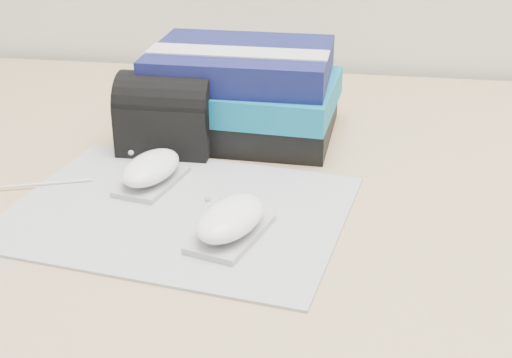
% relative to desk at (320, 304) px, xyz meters
% --- Properties ---
extents(desk, '(1.60, 0.80, 0.73)m').
position_rel_desk_xyz_m(desk, '(0.00, 0.00, 0.00)').
color(desk, tan).
rests_on(desk, ground).
extents(mousepad, '(0.38, 0.32, 0.00)m').
position_rel_desk_xyz_m(mousepad, '(-0.14, -0.19, 0.24)').
color(mousepad, gray).
rests_on(mousepad, desk).
extents(mouse_rear, '(0.07, 0.10, 0.04)m').
position_rel_desk_xyz_m(mouse_rear, '(-0.19, -0.13, 0.25)').
color(mouse_rear, '#A8A8AB').
rests_on(mouse_rear, mousepad).
extents(mouse_front, '(0.08, 0.11, 0.04)m').
position_rel_desk_xyz_m(mouse_front, '(-0.08, -0.24, 0.26)').
color(mouse_front, '#A7A7A9').
rests_on(mouse_front, mousepad).
extents(book_stack, '(0.25, 0.20, 0.12)m').
position_rel_desk_xyz_m(book_stack, '(-0.12, 0.04, 0.29)').
color(book_stack, black).
rests_on(book_stack, desk).
extents(pouch, '(0.12, 0.08, 0.10)m').
position_rel_desk_xyz_m(pouch, '(-0.20, -0.03, 0.28)').
color(pouch, black).
rests_on(pouch, desk).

